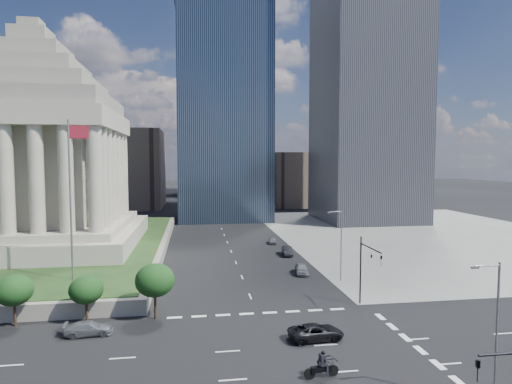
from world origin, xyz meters
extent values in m
plane|color=black|center=(0.00, 100.00, 0.00)|extent=(500.00, 500.00, 0.00)
cube|color=slate|center=(46.00, 60.00, 0.01)|extent=(68.00, 90.00, 0.03)
cylinder|color=slate|center=(-22.00, 24.00, 11.90)|extent=(0.24, 0.24, 20.00)
cube|color=maroon|center=(-20.80, 24.00, 20.40)|extent=(2.40, 0.05, 1.60)
cube|color=black|center=(2.00, 95.00, 30.00)|extent=(26.00, 26.00, 60.00)
cube|color=slate|center=(8.00, 185.00, 95.00)|extent=(40.00, 40.00, 190.00)
cube|color=black|center=(42.00, 85.00, 50.00)|extent=(26.00, 28.00, 100.00)
cube|color=brown|center=(32.00, 130.00, 10.00)|extent=(20.00, 30.00, 20.00)
cube|color=brown|center=(-30.00, 130.00, 14.00)|extent=(24.00, 30.00, 28.00)
cube|color=black|center=(7.00, -13.00, 6.40)|extent=(0.30, 0.30, 1.10)
cylinder|color=black|center=(12.50, 15.50, 4.00)|extent=(0.18, 0.18, 8.00)
cylinder|color=black|center=(12.50, 12.75, 7.20)|extent=(0.14, 5.50, 0.14)
cube|color=black|center=(12.50, 10.00, 6.40)|extent=(0.30, 0.30, 1.10)
cylinder|color=slate|center=(13.50, -6.00, 5.00)|extent=(0.16, 0.16, 10.00)
cylinder|color=slate|center=(12.60, -6.00, 9.80)|extent=(1.80, 0.12, 0.12)
cube|color=slate|center=(11.70, -6.00, 9.70)|extent=(0.50, 0.22, 0.14)
cylinder|color=slate|center=(13.50, 25.00, 5.00)|extent=(0.16, 0.16, 10.00)
cylinder|color=slate|center=(12.60, 25.00, 9.80)|extent=(1.80, 0.12, 0.12)
cube|color=slate|center=(11.70, 25.00, 9.70)|extent=(0.50, 0.22, 0.14)
imported|color=black|center=(4.45, 6.32, 0.73)|extent=(5.42, 2.84, 1.46)
imported|color=#5C5F64|center=(-17.02, 10.52, 0.66)|extent=(4.63, 2.12, 1.31)
imported|color=gray|center=(9.00, 29.48, 0.77)|extent=(2.47, 4.74, 1.54)
imported|color=black|center=(9.66, 42.20, 0.76)|extent=(2.04, 4.73, 1.51)
imported|color=slate|center=(9.00, 53.23, 0.63)|extent=(2.04, 3.88, 1.26)
camera|label=1|loc=(-6.84, -31.63, 16.77)|focal=30.00mm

